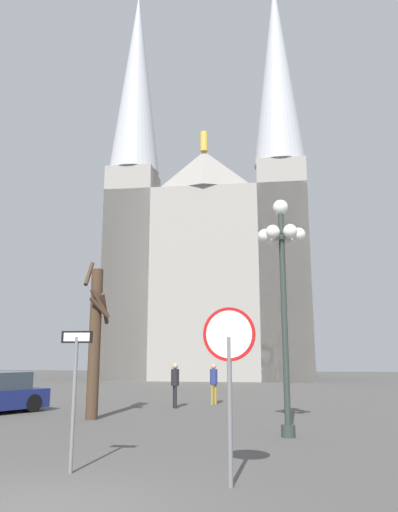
% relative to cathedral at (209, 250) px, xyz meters
% --- Properties ---
extents(cathedral, '(18.00, 12.45, 38.15)m').
position_rel_cathedral_xyz_m(cathedral, '(0.00, 0.00, 0.00)').
color(cathedral, gray).
rests_on(cathedral, ground).
extents(stop_sign, '(0.89, 0.16, 2.83)m').
position_rel_cathedral_xyz_m(stop_sign, '(5.38, -35.64, -9.62)').
color(stop_sign, slate).
rests_on(stop_sign, ground).
extents(one_way_arrow_sign, '(0.60, 0.07, 2.48)m').
position_rel_cathedral_xyz_m(one_way_arrow_sign, '(2.50, -35.15, -10.11)').
color(one_way_arrow_sign, slate).
rests_on(one_way_arrow_sign, ground).
extents(street_lamp, '(1.31, 1.18, 6.30)m').
position_rel_cathedral_xyz_m(street_lamp, '(6.35, -30.59, -7.16)').
color(street_lamp, '#2D3833').
rests_on(street_lamp, ground).
extents(bare_tree, '(0.92, 0.92, 5.25)m').
position_rel_cathedral_xyz_m(bare_tree, '(0.11, -28.09, -9.03)').
color(bare_tree, '#473323').
rests_on(bare_tree, ground).
extents(pedestrian_walking, '(0.32, 0.32, 1.69)m').
position_rel_cathedral_xyz_m(pedestrian_walking, '(3.37, -22.54, -10.61)').
color(pedestrian_walking, olive).
rests_on(pedestrian_walking, ground).
extents(pedestrian_standing, '(0.32, 0.32, 1.74)m').
position_rel_cathedral_xyz_m(pedestrian_standing, '(2.05, -24.26, -10.58)').
color(pedestrian_standing, black).
rests_on(pedestrian_standing, ground).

